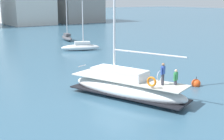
% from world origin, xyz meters
% --- Properties ---
extents(ground_plane, '(400.00, 400.00, 0.00)m').
position_xyz_m(ground_plane, '(0.00, 0.00, 0.00)').
color(ground_plane, '#38607A').
extents(main_sailboat, '(5.52, 9.84, 13.69)m').
position_xyz_m(main_sailboat, '(-0.32, -1.31, 0.91)').
color(main_sailboat, silver).
rests_on(main_sailboat, ground).
extents(moored_sloop_near, '(5.58, 3.38, 7.07)m').
position_xyz_m(moored_sloop_near, '(7.75, 19.94, 0.57)').
color(moored_sloop_near, white).
rests_on(moored_sloop_near, ground).
extents(moored_catamaran, '(2.42, 5.50, 8.93)m').
position_xyz_m(moored_catamaran, '(11.21, 31.08, 0.60)').
color(moored_catamaran, '#4C4C51').
rests_on(moored_catamaran, ground).
extents(mooring_buoy, '(0.77, 0.77, 0.99)m').
position_xyz_m(mooring_buoy, '(6.57, -2.18, 0.23)').
color(mooring_buoy, '#EA4C19').
rests_on(mooring_buoy, ground).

